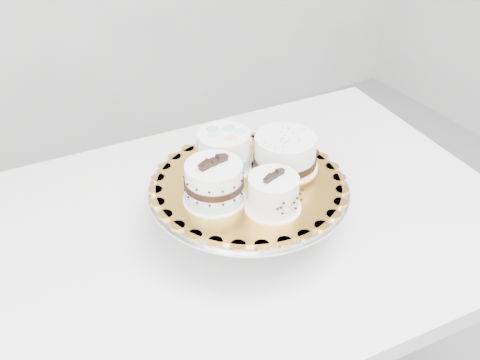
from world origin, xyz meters
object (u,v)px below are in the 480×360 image
cake_board (249,184)px  cake_stand (249,199)px  cake_swirl (273,194)px  cake_dots (224,150)px  cake_ribbon (286,153)px  cake_banded (214,184)px  table (226,256)px

cake_board → cake_stand: bearing=82.9°
cake_board → cake_swirl: size_ratio=3.26×
cake_swirl → cake_dots: (-0.00, 0.16, 0.01)m
cake_ribbon → cake_swirl: bearing=-141.1°
cake_banded → cake_stand: bearing=-1.6°
cake_swirl → cake_board: bearing=73.2°
cake_ribbon → cake_board: bearing=179.4°
cake_banded → cake_dots: 0.11m
cake_stand → cake_banded: bearing=-173.4°
cake_stand → cake_board: 0.03m
table → cake_banded: (-0.04, -0.04, 0.22)m
cake_board → cake_swirl: cake_swirl is taller
cake_board → cake_banded: cake_banded is taller
table → cake_stand: cake_stand is taller
cake_board → cake_banded: (-0.08, -0.01, 0.04)m
cake_dots → cake_ribbon: size_ratio=0.90×
table → cake_banded: bearing=-132.3°
cake_banded → cake_swirl: bearing=-54.2°
cake_banded → cake_dots: cake_banded is taller
cake_dots → cake_ribbon: cake_dots is taller
cake_swirl → cake_ribbon: bearing=31.7°
cake_board → cake_ribbon: size_ratio=2.55×
cake_stand → cake_banded: 0.11m
cake_board → cake_dots: bearing=97.3°
cake_dots → cake_board: bearing=-92.0°
cake_swirl → cake_banded: size_ratio=0.93×
cake_ribbon → cake_banded: bearing=179.8°
table → cake_swirl: (0.03, -0.12, 0.22)m
cake_ribbon → cake_dots: bearing=140.7°
cake_stand → cake_ribbon: (0.09, 0.01, 0.07)m
table → cake_swirl: cake_swirl is taller
cake_stand → cake_swirl: size_ratio=3.55×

